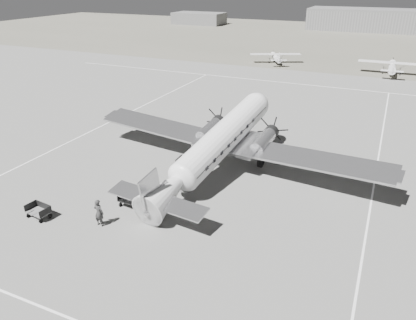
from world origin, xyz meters
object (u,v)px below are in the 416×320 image
object	(u,v)px
baggage_cart_near	(131,200)
ground_crew	(99,213)
passenger	(155,183)
light_plane_left	(276,58)
ramp_agent	(149,186)
dc3_airliner	(218,145)
light_plane_right	(392,68)
baggage_cart_far	(38,212)
shed_secondary	(199,18)
hangar_main	(377,20)

from	to	relation	value
baggage_cart_near	ground_crew	world-z (taller)	ground_crew
ground_crew	passenger	xyz separation A→B (m)	(1.00, 5.85, -0.27)
light_plane_left	ramp_agent	world-z (taller)	light_plane_left
dc3_airliner	ground_crew	world-z (taller)	dc3_airliner
baggage_cart_near	ramp_agent	bearing A→B (deg)	79.58
ramp_agent	passenger	size ratio (longest dim) A/B	1.12
light_plane_left	light_plane_right	size ratio (longest dim) A/B	0.86
baggage_cart_near	light_plane_left	bearing A→B (deg)	96.09
light_plane_left	ground_crew	bearing A→B (deg)	-110.64
baggage_cart_far	ground_crew	size ratio (longest dim) A/B	0.87
shed_secondary	passenger	distance (m)	126.31
baggage_cart_far	passenger	distance (m)	8.88
dc3_airliner	shed_secondary	bearing A→B (deg)	123.01
baggage_cart_far	ground_crew	xyz separation A→B (m)	(4.64, 1.01, 0.52)
baggage_cart_near	light_plane_right	bearing A→B (deg)	74.97
ground_crew	ramp_agent	bearing A→B (deg)	-98.98
hangar_main	dc3_airliner	distance (m)	115.83
shed_secondary	passenger	world-z (taller)	shed_secondary
hangar_main	shed_secondary	world-z (taller)	hangar_main
dc3_airliner	light_plane_right	world-z (taller)	dc3_airliner
shed_secondary	dc3_airliner	distance (m)	123.26
passenger	ground_crew	bearing A→B (deg)	169.24
ramp_agent	dc3_airliner	bearing A→B (deg)	-40.77
hangar_main	ground_crew	size ratio (longest dim) A/B	20.56
light_plane_right	baggage_cart_near	size ratio (longest dim) A/B	6.42
shed_secondary	ground_crew	bearing A→B (deg)	-67.66
hangar_main	ground_crew	distance (m)	126.87
light_plane_left	ground_crew	world-z (taller)	light_plane_left
hangar_main	baggage_cart_near	size ratio (longest dim) A/B	22.98
light_plane_left	passenger	size ratio (longest dim) A/B	6.73
hangar_main	passenger	bearing A→B (deg)	-94.32
hangar_main	light_plane_right	distance (m)	66.94
ramp_agent	light_plane_right	bearing A→B (deg)	-26.19
shed_secondary	baggage_cart_near	world-z (taller)	shed_secondary
baggage_cart_far	passenger	xyz separation A→B (m)	(5.64, 6.86, 0.25)
light_plane_right	passenger	distance (m)	56.34
baggage_cart_far	dc3_airliner	bearing A→B (deg)	59.75
light_plane_left	light_plane_right	world-z (taller)	light_plane_right
light_plane_right	light_plane_left	bearing A→B (deg)	174.63
passenger	baggage_cart_far	bearing A→B (deg)	139.52
ramp_agent	passenger	bearing A→B (deg)	-16.79
hangar_main	ground_crew	world-z (taller)	hangar_main
light_plane_right	hangar_main	bearing A→B (deg)	94.91
light_plane_left	passenger	xyz separation A→B (m)	(5.59, -55.70, -0.30)
shed_secondary	baggage_cart_far	bearing A→B (deg)	-69.72
passenger	light_plane_right	bearing A→B (deg)	-17.54
shed_secondary	baggage_cart_near	distance (m)	128.66
baggage_cart_near	ramp_agent	size ratio (longest dim) A/B	1.09
baggage_cart_near	ground_crew	xyz separation A→B (m)	(-0.50, -3.09, 0.51)
hangar_main	ramp_agent	xyz separation A→B (m)	(-9.21, -121.45, -2.46)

